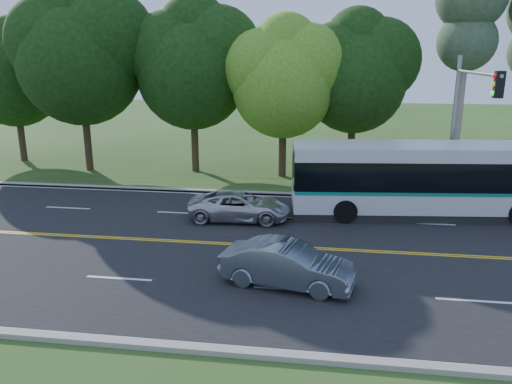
# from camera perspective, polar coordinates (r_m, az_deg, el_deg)

# --- Properties ---
(ground) EXTENTS (120.00, 120.00, 0.00)m
(ground) POSITION_cam_1_polar(r_m,az_deg,el_deg) (18.94, 6.05, -6.43)
(ground) COLOR #2B4717
(ground) RESTS_ON ground
(road) EXTENTS (60.00, 14.00, 0.02)m
(road) POSITION_cam_1_polar(r_m,az_deg,el_deg) (18.94, 6.05, -6.41)
(road) COLOR black
(road) RESTS_ON ground
(curb_north) EXTENTS (60.00, 0.30, 0.15)m
(curb_north) POSITION_cam_1_polar(r_m,az_deg,el_deg) (25.70, 6.66, -0.36)
(curb_north) COLOR #9B958C
(curb_north) RESTS_ON ground
(curb_south) EXTENTS (60.00, 0.30, 0.15)m
(curb_south) POSITION_cam_1_polar(r_m,az_deg,el_deg) (12.55, 4.76, -18.29)
(curb_south) COLOR #9B958C
(curb_south) RESTS_ON ground
(grass_verge) EXTENTS (60.00, 4.00, 0.10)m
(grass_verge) POSITION_cam_1_polar(r_m,az_deg,el_deg) (27.49, 6.77, 0.63)
(grass_verge) COLOR #2B4717
(grass_verge) RESTS_ON ground
(lane_markings) EXTENTS (57.60, 13.82, 0.00)m
(lane_markings) POSITION_cam_1_polar(r_m,az_deg,el_deg) (18.94, 5.77, -6.36)
(lane_markings) COLOR gold
(lane_markings) RESTS_ON road
(tree_row) EXTENTS (44.70, 9.10, 13.84)m
(tree_row) POSITION_cam_1_polar(r_m,az_deg,el_deg) (30.24, -2.80, 14.86)
(tree_row) COLOR #2F2315
(tree_row) RESTS_ON ground
(bougainvillea_hedge) EXTENTS (9.50, 2.25, 1.50)m
(bougainvillea_hedge) POSITION_cam_1_polar(r_m,az_deg,el_deg) (27.33, 21.99, 0.95)
(bougainvillea_hedge) COLOR maroon
(bougainvillea_hedge) RESTS_ON ground
(traffic_signal) EXTENTS (0.42, 6.10, 7.00)m
(traffic_signal) POSITION_cam_1_polar(r_m,az_deg,el_deg) (23.88, 22.85, 8.59)
(traffic_signal) COLOR gray
(traffic_signal) RESTS_ON ground
(transit_bus) EXTENTS (12.52, 3.94, 3.22)m
(transit_bus) POSITION_cam_1_polar(r_m,az_deg,el_deg) (23.49, 19.38, 1.23)
(transit_bus) COLOR silver
(transit_bus) RESTS_ON road
(sedan) EXTENTS (4.37, 2.27, 1.37)m
(sedan) POSITION_cam_1_polar(r_m,az_deg,el_deg) (15.73, 3.58, -8.30)
(sedan) COLOR slate
(sedan) RESTS_ON road
(suv) EXTENTS (4.48, 2.20, 1.23)m
(suv) POSITION_cam_1_polar(r_m,az_deg,el_deg) (21.82, -1.88, -1.61)
(suv) COLOR silver
(suv) RESTS_ON road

